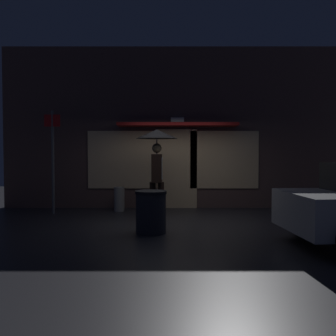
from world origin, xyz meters
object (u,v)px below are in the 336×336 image
person_with_umbrella (157,149)px  street_sign_post (53,156)px  trash_bin (151,212)px  sidewalk_bollard (120,199)px

person_with_umbrella → street_sign_post: street_sign_post is taller
person_with_umbrella → trash_bin: bearing=-0.8°
street_sign_post → trash_bin: bearing=-42.2°
person_with_umbrella → sidewalk_bollard: person_with_umbrella is taller
street_sign_post → trash_bin: street_sign_post is taller
sidewalk_bollard → trash_bin: trash_bin is taller
person_with_umbrella → sidewalk_bollard: size_ratio=3.28×
person_with_umbrella → sidewalk_bollard: bearing=-128.3°
street_sign_post → trash_bin: (2.58, -2.34, -1.06)m
sidewalk_bollard → trash_bin: 2.90m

